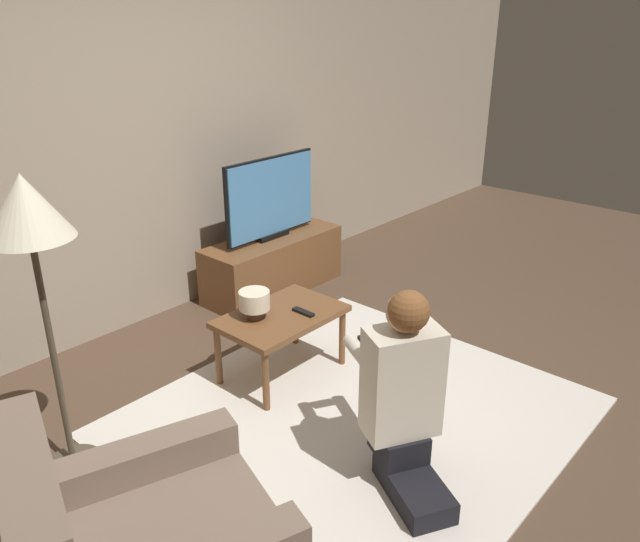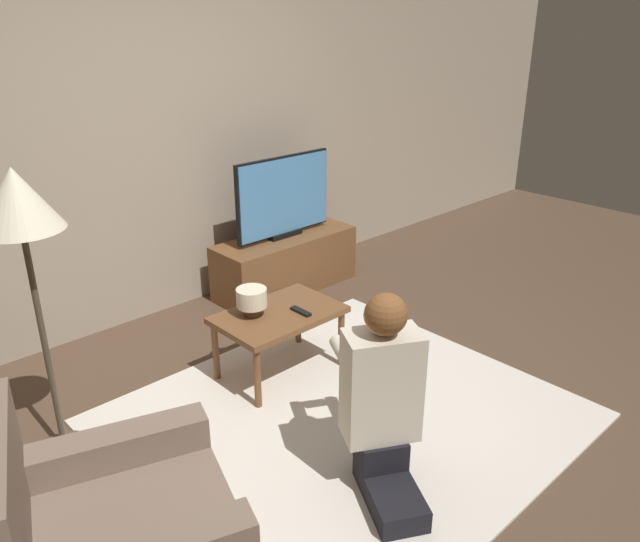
# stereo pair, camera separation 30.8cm
# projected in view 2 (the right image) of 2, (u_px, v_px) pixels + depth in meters

# --- Properties ---
(ground_plane) EXTENTS (10.00, 10.00, 0.00)m
(ground_plane) POSITION_uv_depth(u_px,v_px,m) (345.00, 420.00, 3.44)
(ground_plane) COLOR brown
(wall_back) EXTENTS (10.00, 0.06, 2.60)m
(wall_back) POSITION_uv_depth(u_px,v_px,m) (145.00, 135.00, 4.23)
(wall_back) COLOR tan
(wall_back) RESTS_ON ground_plane
(rug) EXTENTS (2.27, 2.06, 0.02)m
(rug) POSITION_uv_depth(u_px,v_px,m) (345.00, 418.00, 3.43)
(rug) COLOR silver
(rug) RESTS_ON ground_plane
(tv_stand) EXTENTS (1.17, 0.43, 0.45)m
(tv_stand) POSITION_uv_depth(u_px,v_px,m) (285.00, 263.00, 4.97)
(tv_stand) COLOR brown
(tv_stand) RESTS_ON ground_plane
(tv) EXTENTS (0.88, 0.08, 0.63)m
(tv) POSITION_uv_depth(u_px,v_px,m) (284.00, 197.00, 4.76)
(tv) COLOR black
(tv) RESTS_ON tv_stand
(coffee_table) EXTENTS (0.74, 0.48, 0.42)m
(coffee_table) POSITION_uv_depth(u_px,v_px,m) (279.00, 320.00, 3.73)
(coffee_table) COLOR brown
(coffee_table) RESTS_ON ground_plane
(floor_lamp) EXTENTS (0.37, 0.37, 1.48)m
(floor_lamp) POSITION_uv_depth(u_px,v_px,m) (20.00, 219.00, 2.70)
(floor_lamp) COLOR #4C4233
(floor_lamp) RESTS_ON ground_plane
(person_kneeling) EXTENTS (0.60, 0.81, 0.97)m
(person_kneeling) POSITION_uv_depth(u_px,v_px,m) (382.00, 395.00, 2.80)
(person_kneeling) COLOR black
(person_kneeling) RESTS_ON rug
(table_lamp) EXTENTS (0.18, 0.18, 0.17)m
(table_lamp) POSITION_uv_depth(u_px,v_px,m) (252.00, 299.00, 3.64)
(table_lamp) COLOR #4C3823
(table_lamp) RESTS_ON coffee_table
(remote) EXTENTS (0.04, 0.15, 0.02)m
(remote) POSITION_uv_depth(u_px,v_px,m) (301.00, 311.00, 3.70)
(remote) COLOR black
(remote) RESTS_ON coffee_table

